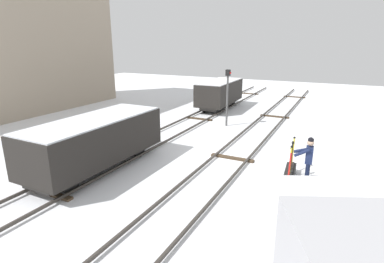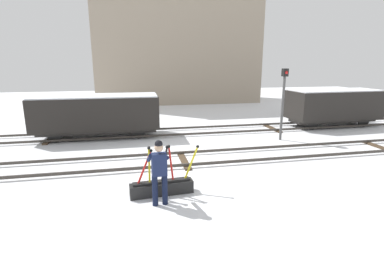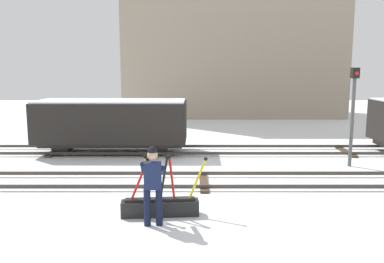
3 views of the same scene
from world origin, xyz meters
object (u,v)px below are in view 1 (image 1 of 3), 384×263
switch_lever_frame (290,173)px  freight_car_near_switch (96,140)px  rail_worker (308,158)px  signal_post (227,92)px  freight_car_mid_siding (220,93)px

switch_lever_frame → freight_car_near_switch: 7.52m
switch_lever_frame → rail_worker: size_ratio=1.14×
switch_lever_frame → rail_worker: 0.96m
switch_lever_frame → signal_post: bearing=32.9°
rail_worker → switch_lever_frame: bearing=74.7°
rail_worker → signal_post: bearing=35.7°
switch_lever_frame → rail_worker: (-0.11, -0.58, 0.75)m
switch_lever_frame → freight_car_mid_siding: 12.89m
signal_post → freight_car_mid_siding: 5.11m
freight_car_near_switch → freight_car_mid_siding: bearing=0.6°
rail_worker → signal_post: size_ratio=0.52×
freight_car_near_switch → switch_lever_frame: bearing=-70.1°
signal_post → freight_car_mid_siding: size_ratio=0.64×
freight_car_near_switch → signal_post: bearing=-13.9°
signal_post → freight_car_mid_siding: signal_post is taller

